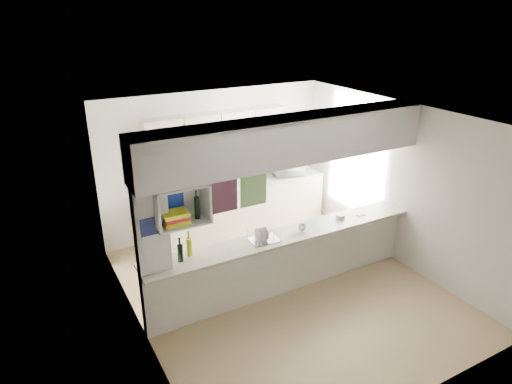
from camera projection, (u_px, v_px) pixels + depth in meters
floor at (284, 289)px, 6.80m from camera, size 4.80×4.80×0.00m
ceiling at (289, 117)px, 5.82m from camera, size 4.80×4.80×0.00m
wall_back at (215, 162)px, 8.25m from camera, size 4.20×0.00×4.20m
wall_left at (136, 246)px, 5.37m from camera, size 0.00×4.80×4.80m
wall_right at (398, 184)px, 7.25m from camera, size 0.00×4.80×4.80m
servery_partition at (276, 188)px, 6.10m from camera, size 4.20×0.50×2.60m
cubby_shelf at (179, 207)px, 5.40m from camera, size 0.65×0.35×0.50m
kitchen_run at (230, 189)px, 8.29m from camera, size 3.60×0.63×2.24m
microwave at (288, 167)px, 8.67m from camera, size 0.62×0.47×0.31m
bowl at (291, 158)px, 8.60m from camera, size 0.23×0.23×0.06m
dish_rack at (264, 235)px, 6.26m from camera, size 0.41×0.32×0.21m
cup at (302, 228)px, 6.52m from camera, size 0.14×0.14×0.09m
wine_bottles at (185, 249)px, 5.80m from camera, size 0.22×0.15×0.35m
plastic_tubs at (342, 216)px, 6.93m from camera, size 0.49×0.18×0.07m
utensil_jar at (212, 184)px, 8.09m from camera, size 0.09×0.09×0.13m
knife_block at (203, 183)px, 8.03m from camera, size 0.13×0.12×0.22m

